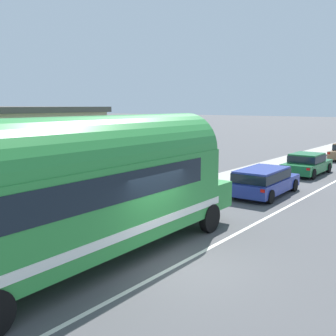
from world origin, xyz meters
name	(u,v)px	position (x,y,z in m)	size (l,w,h in m)	color
ground_plane	(178,265)	(0.00, 0.00, 0.00)	(300.00, 300.00, 0.00)	#4C4C4F
lane_markings	(282,187)	(-1.79, 12.00, 0.00)	(4.02, 80.00, 0.01)	silver
sidewalk_slab	(209,184)	(-5.17, 10.00, 0.07)	(2.57, 90.00, 0.15)	#9E9B93
painted_bus	(73,187)	(-1.92, -1.99, 2.30)	(2.78, 12.69, 4.12)	#2D8C3D
car_lead	(264,180)	(-1.78, 9.58, 0.79)	(2.13, 4.74, 1.37)	navy
car_second	(307,163)	(-2.15, 16.96, 0.74)	(2.02, 4.55, 1.37)	#196633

